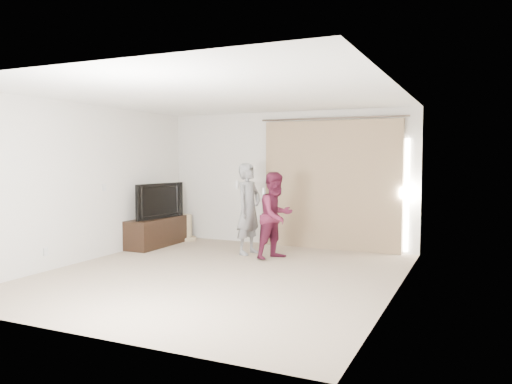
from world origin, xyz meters
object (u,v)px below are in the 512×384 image
at_px(person_man, 249,209).
at_px(person_woman, 276,216).
at_px(tv, 156,201).
at_px(tv_console, 156,232).

height_order(person_man, person_woman, person_man).
distance_m(tv, person_man, 1.97).
bearing_deg(person_woman, tv_console, 176.38).
distance_m(tv_console, person_man, 2.04).
height_order(tv_console, person_man, person_man).
relative_size(person_man, person_woman, 1.10).
bearing_deg(tv, tv_console, -168.79).
bearing_deg(person_man, tv, -179.14).
height_order(tv_console, person_woman, person_woman).
relative_size(tv, person_man, 0.73).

